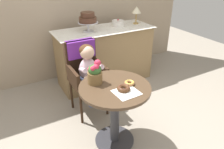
# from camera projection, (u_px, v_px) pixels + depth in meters

# --- Properties ---
(ground_plane) EXTENTS (8.00, 8.00, 0.00)m
(ground_plane) POSITION_uv_depth(u_px,v_px,m) (114.00, 140.00, 2.41)
(ground_plane) COLOR gray
(cafe_table) EXTENTS (0.72, 0.72, 0.72)m
(cafe_table) POSITION_uv_depth(u_px,v_px,m) (115.00, 104.00, 2.17)
(cafe_table) COLOR #4C3826
(cafe_table) RESTS_ON ground
(wicker_chair) EXTENTS (0.42, 0.45, 0.95)m
(wicker_chair) POSITION_uv_depth(u_px,v_px,m) (84.00, 66.00, 2.67)
(wicker_chair) COLOR #332114
(wicker_chair) RESTS_ON ground
(seated_child) EXTENTS (0.27, 0.32, 0.73)m
(seated_child) POSITION_uv_depth(u_px,v_px,m) (89.00, 68.00, 2.53)
(seated_child) COLOR silver
(seated_child) RESTS_ON ground
(paper_napkin) EXTENTS (0.24, 0.22, 0.00)m
(paper_napkin) POSITION_uv_depth(u_px,v_px,m) (126.00, 92.00, 1.97)
(paper_napkin) COLOR white
(paper_napkin) RESTS_ON cafe_table
(donut_front) EXTENTS (0.13, 0.13, 0.04)m
(donut_front) POSITION_uv_depth(u_px,v_px,m) (124.00, 88.00, 2.00)
(donut_front) COLOR #4C2D19
(donut_front) RESTS_ON cafe_table
(donut_mid) EXTENTS (0.11, 0.11, 0.03)m
(donut_mid) POSITION_uv_depth(u_px,v_px,m) (130.00, 83.00, 2.10)
(donut_mid) COLOR #AD7542
(donut_mid) RESTS_ON cafe_table
(flower_vase) EXTENTS (0.15, 0.15, 0.25)m
(flower_vase) POSITION_uv_depth(u_px,v_px,m) (95.00, 73.00, 2.09)
(flower_vase) COLOR brown
(flower_vase) RESTS_ON cafe_table
(display_counter) EXTENTS (1.56, 0.62, 0.90)m
(display_counter) POSITION_uv_depth(u_px,v_px,m) (105.00, 56.00, 3.44)
(display_counter) COLOR #93754C
(display_counter) RESTS_ON ground
(tiered_cake_stand) EXTENTS (0.30, 0.30, 0.28)m
(tiered_cake_stand) POSITION_uv_depth(u_px,v_px,m) (88.00, 19.00, 3.03)
(tiered_cake_stand) COLOR silver
(tiered_cake_stand) RESTS_ON display_counter
(round_layer_cake) EXTENTS (0.20, 0.20, 0.11)m
(round_layer_cake) POSITION_uv_depth(u_px,v_px,m) (118.00, 23.00, 3.36)
(round_layer_cake) COLOR white
(round_layer_cake) RESTS_ON display_counter
(table_lamp) EXTENTS (0.15, 0.15, 0.28)m
(table_lamp) POSITION_uv_depth(u_px,v_px,m) (136.00, 10.00, 3.41)
(table_lamp) COLOR #B28C47
(table_lamp) RESTS_ON display_counter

